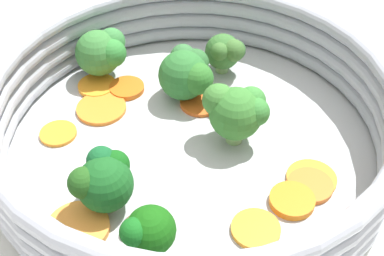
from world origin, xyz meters
The scene contains 21 objects.
ground_plane centered at (0.00, 0.00, 0.00)m, with size 4.00×4.00×0.00m, color white.
skillet centered at (0.00, 0.00, 0.01)m, with size 0.32×0.32×0.02m, color #B2B5B7.
skillet_rim_wall centered at (0.00, 0.00, 0.05)m, with size 0.34×0.34×0.06m.
carrot_slice_0 centered at (0.09, -0.03, 0.02)m, with size 0.03×0.03×0.00m, color orange.
carrot_slice_1 centered at (-0.09, 0.06, 0.02)m, with size 0.04×0.04×0.00m, color orange.
carrot_slice_2 centered at (0.12, -0.02, 0.02)m, with size 0.04×0.04×0.00m, color orange.
carrot_slice_3 centered at (-0.11, 0.00, 0.02)m, with size 0.04×0.04×0.00m, color orange.
carrot_slice_4 centered at (0.09, 0.01, 0.02)m, with size 0.05×0.05×0.00m, color orange.
carrot_slice_5 centered at (0.03, 0.12, 0.02)m, with size 0.05×0.05×0.01m, color orange.
carrot_slice_6 centered at (0.10, 0.05, 0.02)m, with size 0.03×0.03×0.00m, color orange.
carrot_slice_7 centered at (0.02, -0.05, 0.02)m, with size 0.04×0.04×0.00m, color #DF5D1F.
carrot_slice_8 centered at (-0.10, -0.01, 0.02)m, with size 0.04×0.04×0.00m, color orange.
carrot_slice_9 centered at (-0.10, 0.02, 0.02)m, with size 0.03×0.03×0.01m, color orange.
broccoli_floret_0 centered at (0.02, 0.09, 0.04)m, with size 0.04×0.05×0.05m.
broccoli_floret_1 centered at (0.12, -0.04, 0.04)m, with size 0.05×0.05×0.05m.
broccoli_floret_2 centered at (-0.03, 0.12, 0.04)m, with size 0.03×0.04×0.05m.
broccoli_floret_3 centered at (0.03, -0.05, 0.04)m, with size 0.05×0.05×0.05m.
broccoli_floret_4 centered at (0.02, -0.10, 0.04)m, with size 0.04×0.04×0.04m.
broccoli_floret_5 centered at (-0.03, -0.02, 0.05)m, with size 0.06×0.05×0.05m.
mushroom_piece_0 centered at (0.00, -0.04, 0.02)m, with size 0.02×0.02×0.01m, color brown.
mushroom_piece_1 centered at (-0.01, 0.10, 0.02)m, with size 0.02×0.02×0.01m, color #87604A.
Camera 1 is at (-0.16, 0.29, 0.33)m, focal length 50.00 mm.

